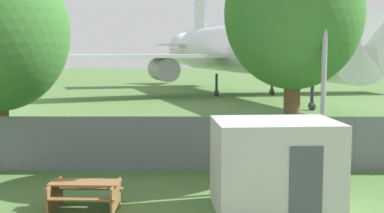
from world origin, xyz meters
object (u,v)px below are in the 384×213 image
Objects in this scene: airplane at (250,49)px; picnic_bench_open_grass at (85,192)px; portable_cabin at (275,165)px; tree_behind_benches at (294,14)px.

airplane is 36.40m from picnic_bench_open_grass.
portable_cabin is 1.78× the size of picnic_bench_open_grass.
portable_cabin is at bearing -21.27° from airplane.
airplane reaches higher than portable_cabin.
airplane is at bearing 80.56° from portable_cabin.
airplane is 5.44× the size of tree_behind_benches.
airplane is at bearing 86.84° from tree_behind_benches.
portable_cabin is at bearing -105.41° from tree_behind_benches.
portable_cabin is at bearing 0.39° from picnic_bench_open_grass.
airplane is 35.51m from portable_cabin.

